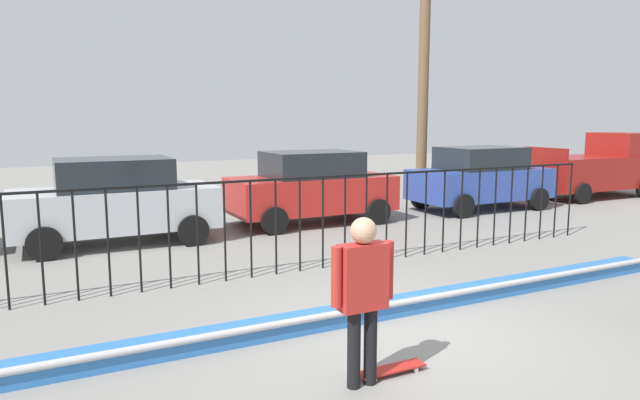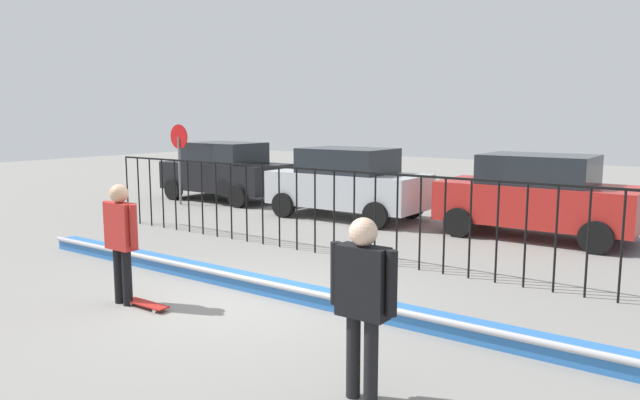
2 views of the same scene
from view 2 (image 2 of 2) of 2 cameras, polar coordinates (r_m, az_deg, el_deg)
ground_plane at (r=9.15m, az=-7.96°, el=-9.60°), size 60.00×60.00×0.00m
bowl_coping_ledge at (r=9.53m, az=-5.53°, el=-8.08°), size 11.00×0.41×0.27m
perimeter_fence at (r=11.43m, az=3.29°, el=-0.47°), size 14.04×0.04×1.73m
skateboarder at (r=9.15m, az=-18.55°, el=-3.01°), size 0.72×0.27×1.79m
skateboard at (r=9.11m, az=-16.30°, el=-9.54°), size 0.80×0.20×0.07m
camera_operator at (r=5.78m, az=4.12°, el=-8.80°), size 0.73×0.28×1.82m
parked_car_black at (r=19.77m, az=-9.07°, el=2.78°), size 4.30×2.12×1.90m
parked_car_silver at (r=16.12m, az=2.65°, el=1.69°), size 4.30×2.12×1.90m
parked_car_red at (r=14.34m, az=20.08°, el=0.41°), size 4.30×2.12×1.90m
stop_sign at (r=19.04m, az=-13.34°, el=4.41°), size 0.76×0.07×2.50m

